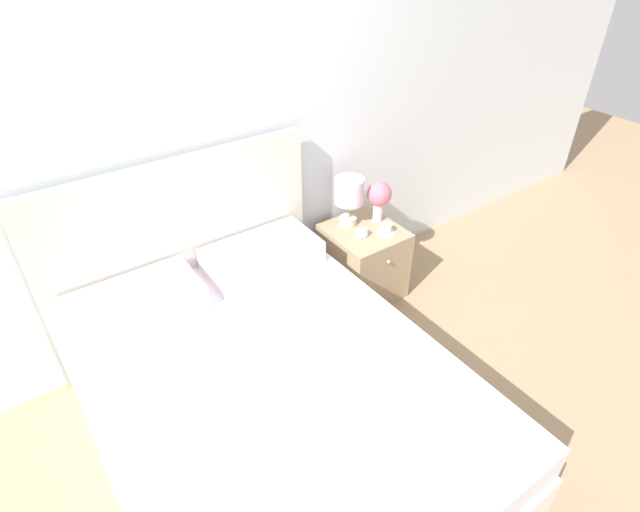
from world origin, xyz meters
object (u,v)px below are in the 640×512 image
object	(u,v)px
table_lamp	(349,194)
teacup	(386,229)
bed	(269,397)
alarm_clock	(362,233)
flower_vase	(379,196)
nightstand	(363,261)

from	to	relation	value
table_lamp	teacup	bearing A→B (deg)	-59.51
table_lamp	teacup	size ratio (longest dim) A/B	2.88
bed	alarm_clock	world-z (taller)	bed
flower_vase	teacup	size ratio (longest dim) A/B	2.46
bed	nightstand	distance (m)	1.30
nightstand	teacup	bearing A→B (deg)	-48.95
nightstand	table_lamp	world-z (taller)	table_lamp
nightstand	alarm_clock	xyz separation A→B (m)	(-0.07, -0.05, 0.28)
flower_vase	bed	bearing A→B (deg)	-150.94
nightstand	bed	bearing A→B (deg)	-149.55
teacup	alarm_clock	distance (m)	0.17
flower_vase	teacup	bearing A→B (deg)	-110.54
alarm_clock	flower_vase	bearing A→B (deg)	24.88
table_lamp	flower_vase	distance (m)	0.21
nightstand	alarm_clock	world-z (taller)	alarm_clock
teacup	alarm_clock	xyz separation A→B (m)	(-0.16, 0.05, -0.00)
flower_vase	nightstand	bearing A→B (deg)	-162.61
flower_vase	teacup	distance (m)	0.22
nightstand	flower_vase	distance (m)	0.46
table_lamp	alarm_clock	world-z (taller)	table_lamp
table_lamp	alarm_clock	xyz separation A→B (m)	(-0.02, -0.18, -0.20)
nightstand	table_lamp	size ratio (longest dim) A/B	1.53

